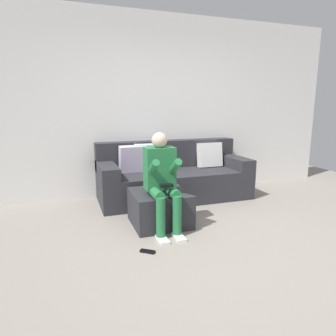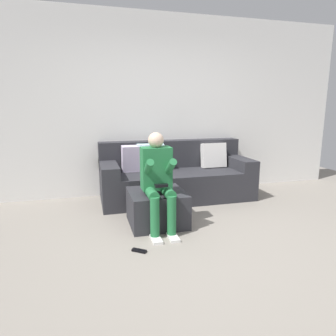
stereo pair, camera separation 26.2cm
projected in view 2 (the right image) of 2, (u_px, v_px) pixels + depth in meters
ground_plane at (211, 253)px, 2.88m from camera, size 8.25×8.25×0.00m
wall_back at (157, 106)px, 4.76m from camera, size 6.35×0.10×2.77m
couch_sectional at (175, 176)px, 4.60m from camera, size 2.25×0.90×0.85m
ottoman at (157, 208)px, 3.58m from camera, size 0.65×0.64×0.40m
person_seated at (158, 177)px, 3.34m from camera, size 0.33×0.60×1.10m
remote_near_ottoman at (139, 251)px, 2.91m from camera, size 0.15×0.13×0.02m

